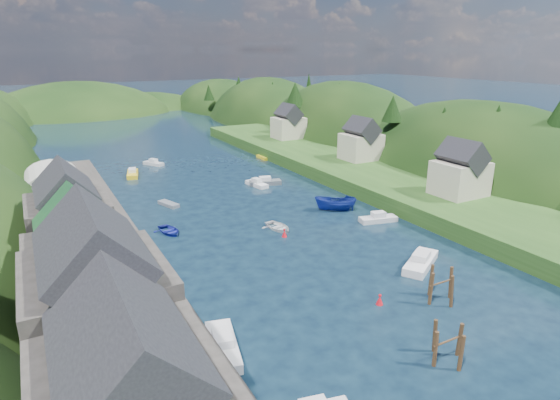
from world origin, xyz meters
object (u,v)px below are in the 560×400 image
piling_cluster_far (441,288)px  channel_buoy_near (380,300)px  piling_cluster_near (447,347)px  channel_buoy_far (284,233)px

piling_cluster_far → channel_buoy_near: (-5.53, 2.22, -0.87)m
piling_cluster_near → piling_cluster_far: size_ratio=0.92×
piling_cluster_near → channel_buoy_far: (1.27, 28.06, -0.72)m
piling_cluster_far → channel_buoy_far: (-5.25, 21.26, -0.87)m
piling_cluster_far → channel_buoy_near: 6.02m
channel_buoy_near → channel_buoy_far: 19.04m
channel_buoy_far → piling_cluster_far: bearing=-76.1°
piling_cluster_near → piling_cluster_far: (6.52, 6.80, 0.15)m
channel_buoy_near → channel_buoy_far: size_ratio=1.00×
channel_buoy_far → piling_cluster_near: bearing=-92.6°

